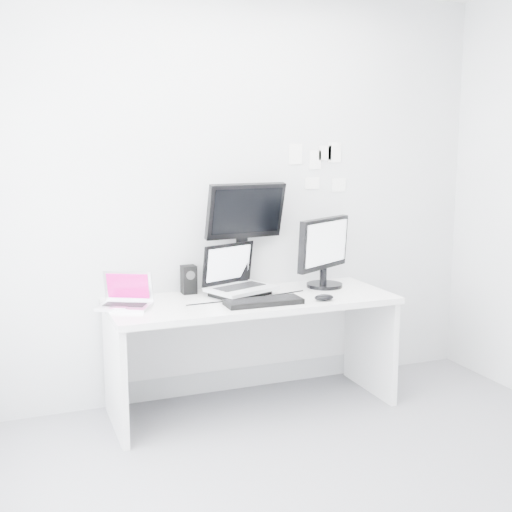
{
  "coord_description": "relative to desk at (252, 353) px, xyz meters",
  "views": [
    {
      "loc": [
        -1.44,
        -2.51,
        1.68
      ],
      "look_at": [
        0.02,
        1.23,
        1.0
      ],
      "focal_mm": 45.98,
      "sensor_mm": 36.0,
      "label": 1
    }
  ],
  "objects": [
    {
      "name": "ground",
      "position": [
        0.0,
        -1.25,
        -0.36
      ],
      "size": [
        3.6,
        3.6,
        0.0
      ],
      "primitive_type": "plane",
      "color": "slate",
      "rests_on": "ground"
    },
    {
      "name": "back_wall",
      "position": [
        0.0,
        0.35,
        0.99
      ],
      "size": [
        3.6,
        0.0,
        3.6
      ],
      "primitive_type": "plane",
      "rotation": [
        1.57,
        0.0,
        0.0
      ],
      "color": "silver",
      "rests_on": "ground"
    },
    {
      "name": "desk",
      "position": [
        0.0,
        0.0,
        0.0
      ],
      "size": [
        1.8,
        0.7,
        0.73
      ],
      "primitive_type": "cube",
      "color": "white",
      "rests_on": "ground"
    },
    {
      "name": "macbook",
      "position": [
        -0.8,
        0.03,
        0.48
      ],
      "size": [
        0.37,
        0.34,
        0.22
      ],
      "primitive_type": "cube",
      "rotation": [
        0.0,
        0.0,
        -0.5
      ],
      "color": "silver",
      "rests_on": "desk"
    },
    {
      "name": "speaker",
      "position": [
        -0.34,
        0.27,
        0.46
      ],
      "size": [
        0.11,
        0.11,
        0.18
      ],
      "primitive_type": "cube",
      "rotation": [
        0.0,
        0.0,
        -0.24
      ],
      "color": "black",
      "rests_on": "desk"
    },
    {
      "name": "dell_laptop",
      "position": [
        -0.04,
        0.08,
        0.53
      ],
      "size": [
        0.49,
        0.44,
        0.34
      ],
      "primitive_type": "cube",
      "rotation": [
        0.0,
        0.0,
        0.37
      ],
      "color": "#BABEC3",
      "rests_on": "desk"
    },
    {
      "name": "rear_monitor",
      "position": [
        0.04,
        0.24,
        0.73
      ],
      "size": [
        0.56,
        0.26,
        0.73
      ],
      "primitive_type": "cube",
      "rotation": [
        0.0,
        0.0,
        0.13
      ],
      "color": "black",
      "rests_on": "desk"
    },
    {
      "name": "samsung_monitor",
      "position": [
        0.57,
        0.12,
        0.61
      ],
      "size": [
        0.58,
        0.48,
        0.49
      ],
      "primitive_type": "cube",
      "rotation": [
        0.0,
        0.0,
        0.53
      ],
      "color": "black",
      "rests_on": "desk"
    },
    {
      "name": "keyboard",
      "position": [
        0.01,
        -0.18,
        0.38
      ],
      "size": [
        0.47,
        0.17,
        0.03
      ],
      "primitive_type": "cube",
      "rotation": [
        0.0,
        0.0,
        -0.01
      ],
      "color": "black",
      "rests_on": "desk"
    },
    {
      "name": "mouse",
      "position": [
        0.39,
        -0.23,
        0.39
      ],
      "size": [
        0.13,
        0.09,
        0.04
      ],
      "primitive_type": "ellipsoid",
      "rotation": [
        0.0,
        0.0,
        -0.09
      ],
      "color": "black",
      "rests_on": "desk"
    },
    {
      "name": "wall_note_0",
      "position": [
        0.45,
        0.34,
        1.26
      ],
      "size": [
        0.1,
        0.0,
        0.14
      ],
      "primitive_type": "cube",
      "color": "white",
      "rests_on": "back_wall"
    },
    {
      "name": "wall_note_1",
      "position": [
        0.6,
        0.34,
        1.22
      ],
      "size": [
        0.09,
        0.0,
        0.13
      ],
      "primitive_type": "cube",
      "color": "white",
      "rests_on": "back_wall"
    },
    {
      "name": "wall_note_2",
      "position": [
        0.75,
        0.34,
        1.26
      ],
      "size": [
        0.1,
        0.0,
        0.14
      ],
      "primitive_type": "cube",
      "color": "white",
      "rests_on": "back_wall"
    },
    {
      "name": "wall_note_3",
      "position": [
        0.58,
        0.34,
        1.05
      ],
      "size": [
        0.11,
        0.0,
        0.08
      ],
      "primitive_type": "cube",
      "color": "white",
      "rests_on": "back_wall"
    },
    {
      "name": "wall_note_4",
      "position": [
        0.68,
        0.34,
        1.26
      ],
      "size": [
        0.1,
        0.0,
        0.1
      ],
      "primitive_type": "cube",
      "color": "white",
      "rests_on": "back_wall"
    },
    {
      "name": "wall_note_5",
      "position": [
        0.79,
        0.34,
        1.04
      ],
      "size": [
        0.11,
        0.0,
        0.1
      ],
      "primitive_type": "cube",
      "color": "white",
      "rests_on": "back_wall"
    }
  ]
}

